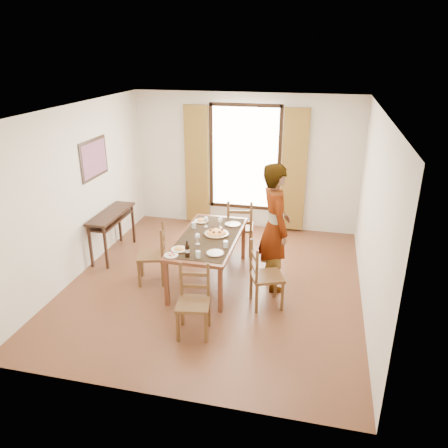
% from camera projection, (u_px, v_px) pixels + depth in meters
% --- Properties ---
extents(ground, '(5.00, 5.00, 0.00)m').
position_uv_depth(ground, '(215.00, 283.00, 6.97)').
color(ground, '#54291A').
rests_on(ground, ground).
extents(room_shell, '(4.60, 5.10, 2.74)m').
position_uv_depth(room_shell, '(216.00, 188.00, 6.50)').
color(room_shell, silver).
rests_on(room_shell, ground).
extents(console_table, '(0.38, 1.20, 0.80)m').
position_uv_depth(console_table, '(111.00, 219.00, 7.67)').
color(console_table, black).
rests_on(console_table, ground).
extents(dining_table, '(0.91, 1.85, 0.76)m').
position_uv_depth(dining_table, '(209.00, 240.00, 6.81)').
color(dining_table, brown).
rests_on(dining_table, ground).
extents(chair_west, '(0.53, 0.53, 0.96)m').
position_uv_depth(chair_west, '(154.00, 256.00, 6.86)').
color(chair_west, brown).
rests_on(chair_west, ground).
extents(chair_north, '(0.52, 0.52, 1.04)m').
position_uv_depth(chair_north, '(240.00, 228.00, 7.80)').
color(chair_north, brown).
rests_on(chair_north, ground).
extents(chair_south, '(0.48, 0.48, 0.94)m').
position_uv_depth(chair_south, '(194.00, 303.00, 5.61)').
color(chair_south, brown).
rests_on(chair_south, ground).
extents(chair_east, '(0.56, 0.56, 0.98)m').
position_uv_depth(chair_east, '(265.00, 277.00, 6.20)').
color(chair_east, brown).
rests_on(chair_east, ground).
extents(man, '(1.06, 0.99, 1.97)m').
position_uv_depth(man, '(275.00, 227.00, 6.52)').
color(man, '#93969B').
rests_on(man, ground).
extents(plate_sw, '(0.27, 0.27, 0.05)m').
position_uv_depth(plate_sw, '(179.00, 248.00, 6.32)').
color(plate_sw, silver).
rests_on(plate_sw, dining_table).
extents(plate_se, '(0.27, 0.27, 0.05)m').
position_uv_depth(plate_se, '(215.00, 252.00, 6.21)').
color(plate_se, silver).
rests_on(plate_se, dining_table).
extents(plate_nw, '(0.27, 0.27, 0.05)m').
position_uv_depth(plate_nw, '(201.00, 220.00, 7.35)').
color(plate_nw, silver).
rests_on(plate_nw, dining_table).
extents(plate_ne, '(0.27, 0.27, 0.05)m').
position_uv_depth(plate_ne, '(233.00, 223.00, 7.22)').
color(plate_ne, silver).
rests_on(plate_ne, dining_table).
extents(pasta_platter, '(0.40, 0.40, 0.10)m').
position_uv_depth(pasta_platter, '(216.00, 232.00, 6.83)').
color(pasta_platter, '#C35119').
rests_on(pasta_platter, dining_table).
extents(caprese_plate, '(0.20, 0.20, 0.04)m').
position_uv_depth(caprese_plate, '(171.00, 255.00, 6.15)').
color(caprese_plate, silver).
rests_on(caprese_plate, dining_table).
extents(wine_glass_a, '(0.08, 0.08, 0.18)m').
position_uv_depth(wine_glass_a, '(198.00, 239.00, 6.48)').
color(wine_glass_a, white).
rests_on(wine_glass_a, dining_table).
extents(wine_glass_b, '(0.08, 0.08, 0.18)m').
position_uv_depth(wine_glass_b, '(220.00, 223.00, 7.07)').
color(wine_glass_b, white).
rests_on(wine_glass_b, dining_table).
extents(wine_glass_c, '(0.08, 0.08, 0.18)m').
position_uv_depth(wine_glass_c, '(206.00, 222.00, 7.11)').
color(wine_glass_c, white).
rests_on(wine_glass_c, dining_table).
extents(tumbler_a, '(0.07, 0.07, 0.10)m').
position_uv_depth(tumbler_a, '(226.00, 244.00, 6.40)').
color(tumbler_a, silver).
rests_on(tumbler_a, dining_table).
extents(tumbler_b, '(0.07, 0.07, 0.10)m').
position_uv_depth(tumbler_b, '(194.00, 225.00, 7.08)').
color(tumbler_b, silver).
rests_on(tumbler_b, dining_table).
extents(tumbler_c, '(0.07, 0.07, 0.10)m').
position_uv_depth(tumbler_c, '(198.00, 254.00, 6.09)').
color(tumbler_c, silver).
rests_on(tumbler_c, dining_table).
extents(wine_bottle, '(0.07, 0.07, 0.25)m').
position_uv_depth(wine_bottle, '(187.00, 249.00, 6.08)').
color(wine_bottle, black).
rests_on(wine_bottle, dining_table).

